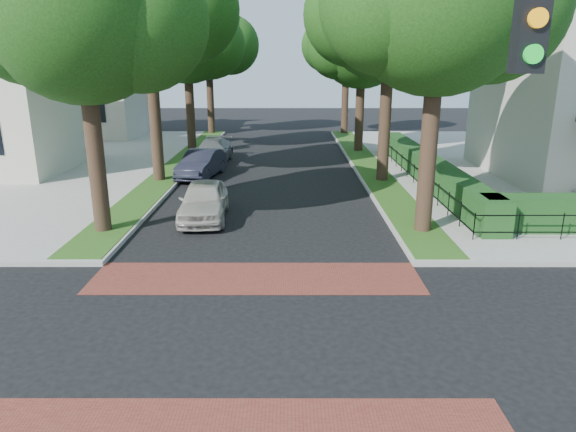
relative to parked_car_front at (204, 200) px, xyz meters
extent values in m
plane|color=black|center=(2.30, -8.82, -0.72)|extent=(120.00, 120.00, 0.00)
cube|color=maroon|center=(2.30, -5.62, -0.72)|extent=(9.00, 2.20, 0.01)
cube|color=#214513|center=(7.70, 10.28, -0.56)|extent=(1.60, 29.80, 0.02)
cube|color=#214513|center=(-3.10, 10.28, -0.56)|extent=(1.60, 29.80, 0.02)
cylinder|color=black|center=(7.80, -1.82, 3.10)|extent=(0.56, 0.56, 7.35)
sphere|color=#17360E|center=(9.50, -1.52, 6.59)|extent=(4.65, 4.65, 4.65)
sphere|color=#17360E|center=(6.25, -2.02, 6.69)|extent=(4.34, 4.34, 4.34)
cylinder|color=black|center=(7.80, 6.18, 3.28)|extent=(0.56, 0.56, 7.70)
sphere|color=#17360E|center=(7.80, 6.18, 7.35)|extent=(6.60, 6.60, 6.60)
sphere|color=#17360E|center=(9.61, 6.48, 6.95)|extent=(4.95, 4.95, 4.95)
sphere|color=#17360E|center=(6.15, 5.98, 7.05)|extent=(4.62, 4.62, 4.62)
sphere|color=#17360E|center=(7.90, 7.83, 7.85)|extent=(4.29, 4.29, 4.29)
cylinder|color=black|center=(7.80, 15.18, 2.75)|extent=(0.56, 0.56, 6.65)
sphere|color=#17360E|center=(7.80, 15.18, 6.27)|extent=(5.80, 5.80, 5.80)
sphere|color=#17360E|center=(9.39, 15.48, 5.87)|extent=(4.35, 4.35, 4.35)
sphere|color=#17360E|center=(6.35, 14.98, 5.97)|extent=(4.06, 4.06, 4.06)
sphere|color=#17360E|center=(7.90, 16.63, 6.77)|extent=(3.77, 3.77, 3.77)
cylinder|color=black|center=(7.80, 24.18, 2.93)|extent=(0.56, 0.56, 7.00)
sphere|color=#17360E|center=(7.80, 24.18, 6.63)|extent=(6.00, 6.00, 6.00)
sphere|color=#17360E|center=(9.45, 24.48, 6.23)|extent=(4.50, 4.50, 4.50)
sphere|color=#17360E|center=(6.30, 23.98, 6.33)|extent=(4.20, 4.20, 4.20)
sphere|color=#17360E|center=(7.90, 25.68, 7.13)|extent=(3.90, 3.90, 3.90)
cylinder|color=black|center=(-3.20, -1.82, 2.93)|extent=(0.56, 0.56, 7.00)
sphere|color=#17360E|center=(-3.20, -1.82, 6.63)|extent=(6.00, 6.00, 6.00)
sphere|color=#17360E|center=(-1.55, -1.52, 6.23)|extent=(4.50, 4.50, 4.50)
sphere|color=#17360E|center=(-4.70, -2.02, 6.33)|extent=(4.20, 4.20, 4.20)
cylinder|color=black|center=(-3.20, 6.18, 3.45)|extent=(0.56, 0.56, 8.05)
sphere|color=#17360E|center=(-1.44, 6.48, 7.31)|extent=(4.80, 4.80, 4.80)
sphere|color=#17360E|center=(-4.80, 5.98, 7.41)|extent=(4.48, 4.48, 4.48)
cylinder|color=black|center=(-3.20, 15.18, 2.86)|extent=(0.56, 0.56, 6.86)
sphere|color=#17360E|center=(-3.20, 15.18, 6.48)|extent=(5.60, 5.60, 5.60)
sphere|color=#17360E|center=(-1.66, 15.48, 6.08)|extent=(4.20, 4.20, 4.20)
sphere|color=#17360E|center=(-4.60, 14.98, 6.18)|extent=(3.92, 3.92, 3.92)
sphere|color=#17360E|center=(-3.10, 16.58, 6.98)|extent=(3.64, 3.64, 3.64)
cylinder|color=black|center=(-3.20, 24.18, 3.00)|extent=(0.56, 0.56, 7.14)
sphere|color=#17360E|center=(-3.20, 24.18, 6.77)|extent=(6.20, 6.20, 6.20)
sphere|color=#17360E|center=(-1.50, 24.48, 6.37)|extent=(4.65, 4.65, 4.65)
sphere|color=#17360E|center=(-4.75, 23.98, 6.47)|extent=(4.34, 4.34, 4.34)
sphere|color=#17360E|center=(-3.10, 25.73, 7.27)|extent=(4.03, 4.03, 4.03)
cube|color=#153D17|center=(10.00, 6.18, 0.03)|extent=(1.00, 18.00, 1.20)
cube|color=maroon|center=(-10.50, 7.58, 7.75)|extent=(0.80, 0.80, 3.64)
cube|color=beige|center=(-13.20, 23.18, 2.68)|extent=(9.00, 8.00, 6.50)
cube|color=maroon|center=(-10.50, 21.58, 7.75)|extent=(0.80, 0.80, 3.64)
cube|color=black|center=(5.50, -13.42, 5.33)|extent=(0.28, 0.22, 1.00)
cylinder|color=orange|center=(5.50, -13.55, 5.33)|extent=(0.18, 0.05, 0.18)
cylinder|color=#0CB226|center=(5.50, -13.55, 5.01)|extent=(0.18, 0.05, 0.18)
imported|color=#B7B1A5|center=(0.00, 0.00, 0.00)|extent=(1.94, 4.32, 1.44)
imported|color=#1F212F|center=(-1.30, 7.46, -0.02)|extent=(2.19, 4.46, 1.41)
imported|color=slate|center=(-1.30, 11.65, -0.05)|extent=(2.12, 4.73, 1.35)
camera|label=1|loc=(3.19, -18.63, 4.92)|focal=32.00mm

